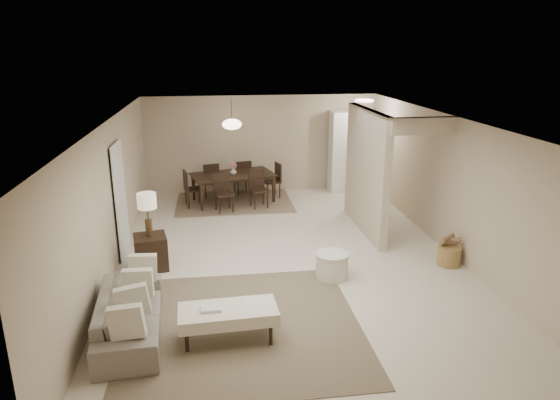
{
  "coord_description": "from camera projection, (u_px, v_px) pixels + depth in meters",
  "views": [
    {
      "loc": [
        -1.28,
        -8.28,
        3.67
      ],
      "look_at": [
        -0.12,
        0.16,
        1.05
      ],
      "focal_mm": 32.0,
      "sensor_mm": 36.0,
      "label": 1
    }
  ],
  "objects": [
    {
      "name": "right_wall",
      "position": [
        450.0,
        185.0,
        9.11
      ],
      "size": [
        0.0,
        9.0,
        9.0
      ],
      "primitive_type": "plane",
      "rotation": [
        1.57,
        0.0,
        -1.57
      ],
      "color": "#C6B196",
      "rests_on": "floor"
    },
    {
      "name": "yellow_mat",
      "position": [
        371.0,
        215.0,
        11.36
      ],
      "size": [
        0.8,
        0.5,
        0.01
      ],
      "primitive_type": "cube",
      "rotation": [
        0.0,
        0.0,
        -0.01
      ],
      "color": "yellow",
      "rests_on": "floor"
    },
    {
      "name": "dining_rug",
      "position": [
        234.0,
        202.0,
        12.34
      ],
      "size": [
        2.8,
        2.1,
        0.01
      ],
      "primitive_type": "cube",
      "color": "brown",
      "rests_on": "floor"
    },
    {
      "name": "ceiling",
      "position": [
        288.0,
        120.0,
        8.35
      ],
      "size": [
        9.0,
        9.0,
        0.0
      ],
      "primitive_type": "plane",
      "rotation": [
        3.14,
        0.0,
        0.0
      ],
      "color": "white",
      "rests_on": "back_wall"
    },
    {
      "name": "doorway",
      "position": [
        120.0,
        201.0,
        8.97
      ],
      "size": [
        0.04,
        0.9,
        2.04
      ],
      "primitive_type": "cube",
      "color": "black",
      "rests_on": "floor"
    },
    {
      "name": "dining_table",
      "position": [
        234.0,
        188.0,
        12.23
      ],
      "size": [
        2.19,
        1.54,
        0.7
      ],
      "primitive_type": "imported",
      "rotation": [
        0.0,
        0.0,
        0.24
      ],
      "color": "black",
      "rests_on": "dining_rug"
    },
    {
      "name": "flush_light",
      "position": [
        364.0,
        101.0,
        11.69
      ],
      "size": [
        0.44,
        0.44,
        0.05
      ],
      "primitive_type": "cylinder",
      "color": "white",
      "rests_on": "ceiling"
    },
    {
      "name": "back_wall",
      "position": [
        262.0,
        144.0,
        12.98
      ],
      "size": [
        6.0,
        0.0,
        6.0
      ],
      "primitive_type": "plane",
      "rotation": [
        1.57,
        0.0,
        0.0
      ],
      "color": "#C6B196",
      "rests_on": "floor"
    },
    {
      "name": "dining_chairs",
      "position": [
        234.0,
        184.0,
        12.21
      ],
      "size": [
        2.41,
        1.97,
        0.89
      ],
      "color": "black",
      "rests_on": "dining_rug"
    },
    {
      "name": "left_wall",
      "position": [
        111.0,
        198.0,
        8.33
      ],
      "size": [
        0.0,
        9.0,
        9.0
      ],
      "primitive_type": "plane",
      "rotation": [
        1.57,
        0.0,
        1.57
      ],
      "color": "#C6B196",
      "rests_on": "floor"
    },
    {
      "name": "side_table",
      "position": [
        151.0,
        252.0,
        8.56
      ],
      "size": [
        0.63,
        0.63,
        0.59
      ],
      "primitive_type": "cube",
      "rotation": [
        0.0,
        0.0,
        0.18
      ],
      "color": "black",
      "rests_on": "floor"
    },
    {
      "name": "table_lamp",
      "position": [
        147.0,
        205.0,
        8.31
      ],
      "size": [
        0.32,
        0.32,
        0.76
      ],
      "color": "#4C3920",
      "rests_on": "side_table"
    },
    {
      "name": "partition",
      "position": [
        366.0,
        171.0,
        10.14
      ],
      "size": [
        0.15,
        2.5,
        2.5
      ],
      "primitive_type": "cube",
      "color": "#C6B196",
      "rests_on": "floor"
    },
    {
      "name": "pantry_cabinet",
      "position": [
        353.0,
        152.0,
        13.01
      ],
      "size": [
        1.2,
        0.55,
        2.1
      ],
      "primitive_type": "cube",
      "color": "white",
      "rests_on": "floor"
    },
    {
      "name": "pendant_light",
      "position": [
        232.0,
        124.0,
        11.77
      ],
      "size": [
        0.46,
        0.46,
        0.71
      ],
      "color": "#4C3920",
      "rests_on": "ceiling"
    },
    {
      "name": "vase",
      "position": [
        233.0,
        171.0,
        12.11
      ],
      "size": [
        0.17,
        0.17,
        0.16
      ],
      "primitive_type": "imported",
      "rotation": [
        0.0,
        0.0,
        0.1
      ],
      "color": "silver",
      "rests_on": "dining_table"
    },
    {
      "name": "round_pouf",
      "position": [
        332.0,
        266.0,
        8.23
      ],
      "size": [
        0.55,
        0.55,
        0.43
      ],
      "primitive_type": "cylinder",
      "color": "beige",
      "rests_on": "floor"
    },
    {
      "name": "sofa",
      "position": [
        130.0,
        315.0,
        6.57
      ],
      "size": [
        2.04,
        0.92,
        0.58
      ],
      "primitive_type": "imported",
      "rotation": [
        0.0,
        0.0,
        1.64
      ],
      "color": "slate",
      "rests_on": "floor"
    },
    {
      "name": "ottoman_bench",
      "position": [
        228.0,
        315.0,
        6.43
      ],
      "size": [
        1.3,
        0.65,
        0.45
      ],
      "rotation": [
        0.0,
        0.0,
        0.05
      ],
      "color": "beige",
      "rests_on": "living_rug"
    },
    {
      "name": "floor",
      "position": [
        288.0,
        257.0,
        9.09
      ],
      "size": [
        9.0,
        9.0,
        0.0
      ],
      "primitive_type": "plane",
      "color": "beige",
      "rests_on": "ground"
    },
    {
      "name": "wicker_basket",
      "position": [
        449.0,
        256.0,
        8.73
      ],
      "size": [
        0.48,
        0.48,
        0.34
      ],
      "primitive_type": "cylinder",
      "rotation": [
        0.0,
        0.0,
        0.22
      ],
      "color": "olive",
      "rests_on": "floor"
    },
    {
      "name": "living_rug",
      "position": [
        243.0,
        326.0,
        6.85
      ],
      "size": [
        3.2,
        3.2,
        0.01
      ],
      "primitive_type": "cube",
      "color": "brown",
      "rests_on": "floor"
    }
  ]
}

